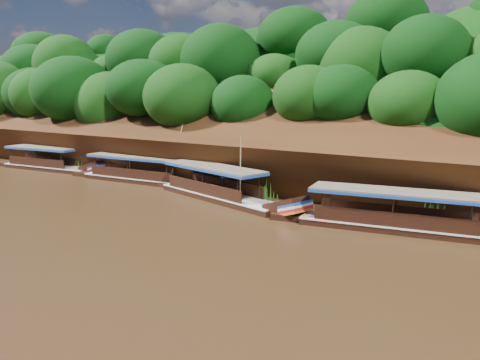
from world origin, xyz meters
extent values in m
plane|color=black|center=(0.00, 0.00, 0.00)|extent=(160.00, 160.00, 0.00)
cube|color=black|center=(0.00, 16.00, 3.50)|extent=(120.00, 16.12, 13.64)
cube|color=black|center=(0.00, 26.00, 0.00)|extent=(120.00, 24.00, 12.00)
ellipsoid|color=#0B440E|center=(-36.00, 14.00, 3.20)|extent=(16.00, 8.00, 6.00)
ellipsoid|color=#0B440E|center=(-30.00, 22.00, 9.00)|extent=(20.00, 10.00, 8.00)
ellipsoid|color=#0B440E|center=(-6.00, 15.00, 3.50)|extent=(18.00, 8.00, 6.40)
ellipsoid|color=#0B440E|center=(0.00, 23.00, 9.20)|extent=(24.00, 11.00, 8.40)
cube|color=black|center=(11.46, 6.74, 0.00)|extent=(11.70, 4.21, 0.81)
cube|color=silver|center=(11.46, 6.74, 0.39)|extent=(11.71, 4.27, 0.09)
cube|color=brown|center=(10.75, 6.60, 2.17)|extent=(9.31, 4.01, 0.11)
cube|color=#17429A|center=(10.75, 6.60, 2.06)|extent=(9.31, 4.01, 0.16)
cube|color=black|center=(-1.63, 7.12, 0.00)|extent=(11.57, 4.68, 0.85)
cube|color=silver|center=(-1.63, 7.12, 0.41)|extent=(11.59, 4.74, 0.09)
cube|color=black|center=(4.60, 5.63, 0.66)|extent=(2.99, 2.15, 1.61)
cube|color=#17429A|center=(5.30, 5.46, 0.95)|extent=(1.74, 1.91, 0.58)
cube|color=red|center=(5.30, 5.46, 0.63)|extent=(1.74, 1.91, 0.58)
cube|color=brown|center=(-2.33, 7.28, 2.29)|extent=(9.24, 4.41, 0.11)
cube|color=#17429A|center=(-2.33, 7.28, 2.18)|extent=(9.24, 4.41, 0.17)
cylinder|color=tan|center=(1.01, 5.90, 2.58)|extent=(0.44, 0.50, 4.27)
cube|color=black|center=(-11.03, 8.76, 0.00)|extent=(12.06, 3.24, 0.81)
cube|color=silver|center=(-11.03, 8.76, 0.39)|extent=(12.07, 3.30, 0.09)
cube|color=black|center=(-4.36, 9.47, 0.63)|extent=(2.94, 1.78, 1.60)
cube|color=#17429A|center=(-3.62, 9.55, 0.90)|extent=(1.62, 1.70, 0.60)
cube|color=red|center=(-3.62, 9.55, 0.60)|extent=(1.62, 1.70, 0.60)
cube|color=brown|center=(-11.77, 8.68, 2.18)|extent=(9.52, 3.26, 0.11)
cube|color=#17429A|center=(-11.77, 8.68, 2.07)|extent=(9.52, 3.26, 0.16)
cylinder|color=tan|center=(-7.42, 8.96, 2.77)|extent=(1.16, 0.54, 4.59)
cube|color=black|center=(-23.77, 8.06, 0.00)|extent=(10.76, 3.44, 0.82)
cube|color=silver|center=(-23.77, 8.06, 0.39)|extent=(10.77, 3.50, 0.09)
cube|color=black|center=(-17.87, 8.87, 0.64)|extent=(2.70, 1.84, 1.52)
cube|color=#17429A|center=(-17.21, 8.97, 0.91)|extent=(1.51, 1.73, 0.55)
cube|color=red|center=(-17.21, 8.97, 0.60)|extent=(1.51, 1.73, 0.55)
cube|color=brown|center=(-24.43, 7.97, 2.20)|extent=(8.53, 3.42, 0.11)
cube|color=#17429A|center=(-24.43, 7.97, 2.09)|extent=(8.53, 3.42, 0.16)
cone|color=#276318|center=(-27.48, 9.00, 0.92)|extent=(1.50, 1.50, 1.83)
cone|color=#276318|center=(-20.53, 9.68, 0.68)|extent=(1.50, 1.50, 1.36)
cone|color=#276318|center=(-13.41, 9.68, 1.07)|extent=(1.50, 1.50, 2.13)
cone|color=#276318|center=(-5.98, 9.63, 0.66)|extent=(1.50, 1.50, 1.33)
cone|color=#276318|center=(0.84, 9.58, 0.85)|extent=(1.50, 1.50, 1.71)
cone|color=#276318|center=(6.10, 10.15, 0.95)|extent=(1.50, 1.50, 1.89)
cone|color=#276318|center=(12.18, 9.11, 0.76)|extent=(1.50, 1.50, 1.51)
camera|label=1|loc=(18.14, -18.39, 7.28)|focal=35.00mm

